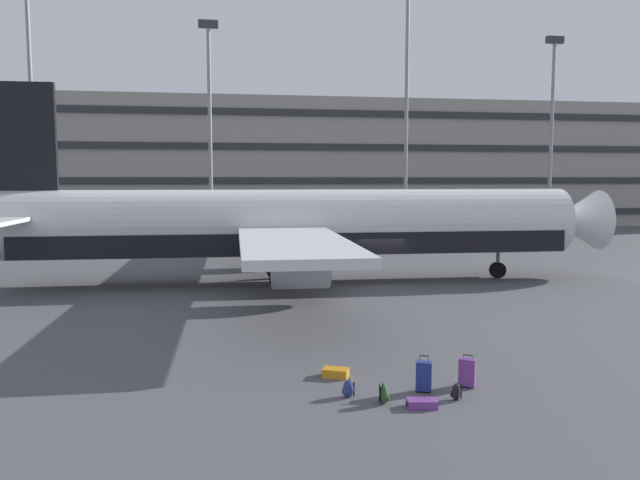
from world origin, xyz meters
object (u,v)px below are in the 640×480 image
Objects in this scene: suitcase_orange at (422,403)px; backpack_navy at (348,389)px; suitcase_upright at (467,372)px; suitcase_silver at (424,376)px; suitcase_black at (335,373)px; airliner at (290,226)px; backpack_large at (384,394)px; backpack_teal at (456,392)px.

suitcase_orange is 1.96m from backpack_navy.
suitcase_silver reaches higher than suitcase_upright.
suitcase_upright is 1.05× the size of suitcase_black.
suitcase_orange is (1.15, -18.92, -2.99)m from airliner.
airliner reaches higher than backpack_navy.
suitcase_silver is 1.45m from backpack_large.
airliner is 44.70× the size of suitcase_orange.
suitcase_upright is at bearing 18.80° from backpack_large.
backpack_teal is (2.70, -0.65, -0.00)m from backpack_navy.
suitcase_silver is at bearing -85.03° from airliner.
airliner is 18.14m from backpack_navy.
backpack_large is (-1.27, -0.69, -0.19)m from suitcase_silver.
suitcase_orange is 1.63× the size of backpack_teal.
suitcase_upright is 2.71m from backpack_large.
suitcase_black is at bearing 142.44° from suitcase_silver.
backpack_navy is (-2.07, -0.06, -0.22)m from suitcase_silver.
suitcase_orange is 1.61× the size of backpack_navy.
airliner is 16.51m from suitcase_black.
backpack_large is (0.28, -18.53, -2.84)m from airliner.
suitcase_upright is 1.79× the size of backpack_teal.
suitcase_upright is 1.14m from backpack_teal.
backpack_navy is at bearing -89.32° from suitcase_black.
airliner is 18.75m from backpack_large.
airliner is at bearing 93.49° from suitcase_orange.
suitcase_silver is 1.98× the size of backpack_teal.
suitcase_upright reaches higher than backpack_teal.
backpack_navy reaches higher than suitcase_black.
airliner reaches higher than backpack_large.
suitcase_silver is (-1.29, -0.18, 0.02)m from suitcase_upright.
backpack_teal is (0.63, -0.71, -0.22)m from suitcase_silver.
suitcase_silver is 0.98m from backpack_teal.
suitcase_upright is 1.09× the size of suitcase_orange.
suitcase_upright is 3.38m from backpack_navy.
airliner reaches higher than backpack_teal.
backpack_teal is at bearing -126.58° from suitcase_upright.
suitcase_orange is (-1.69, -1.26, -0.32)m from suitcase_upright.
backpack_large is at bearing -37.96° from backpack_navy.
suitcase_upright is 1.31m from suitcase_silver.
airliner is 63.65× the size of backpack_large.
suitcase_silver is at bearing 28.50° from backpack_large.
airliner is 19.18m from suitcase_orange.
airliner is 72.08× the size of backpack_navy.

